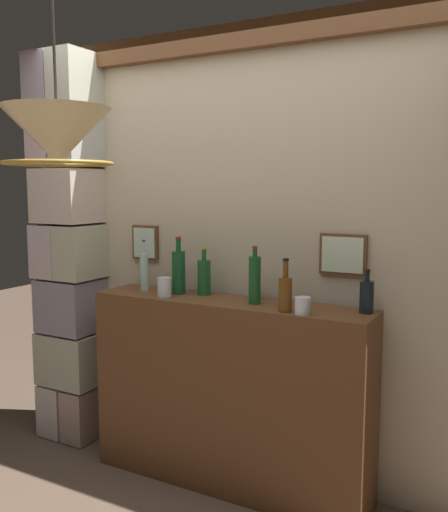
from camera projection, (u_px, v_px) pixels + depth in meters
panelled_rear_partition at (249, 242)px, 3.18m from camera, size 3.17×0.15×2.56m
stone_pillar at (72, 250)px, 3.63m from camera, size 0.41×0.37×2.50m
bar_shelf_unit at (228, 394)px, 3.07m from camera, size 1.59×0.34×1.06m
liquor_bottle_vodka at (144, 271)px, 3.28m from camera, size 0.05×0.05×0.30m
liquor_bottle_whiskey at (285, 292)px, 2.73m from camera, size 0.07×0.07×0.27m
liquor_bottle_rye at (179, 271)px, 3.19m from camera, size 0.08×0.08×0.33m
liquor_bottle_amaro at (367, 296)px, 2.70m from camera, size 0.07×0.07×0.22m
liquor_bottle_rum at (255, 279)px, 2.91m from camera, size 0.06×0.06×0.31m
liquor_bottle_vermouth at (204, 276)px, 3.15m from camera, size 0.07×0.07×0.28m
glass_tumbler_rocks at (302, 306)px, 2.67m from camera, size 0.08×0.08×0.09m
glass_tumbler_highball at (255, 291)px, 3.06m from camera, size 0.07×0.07×0.08m
glass_tumbler_shot at (164, 287)px, 3.10m from camera, size 0.08×0.08×0.11m
pendant_lamp at (57, 138)px, 2.27m from camera, size 0.45×0.45×0.66m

